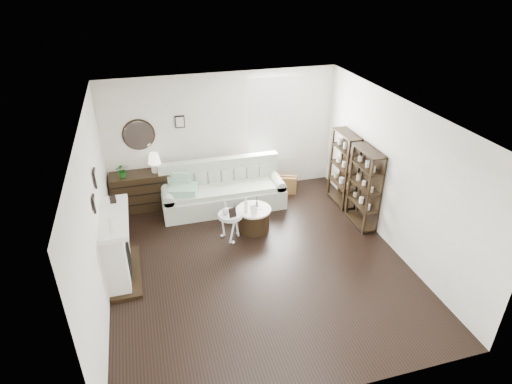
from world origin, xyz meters
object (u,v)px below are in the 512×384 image
object	(u,v)px
dresser	(141,191)
pedestal_table	(230,216)
sofa	(223,192)
drum_table	(254,219)

from	to	relation	value
dresser	pedestal_table	size ratio (longest dim) A/B	2.17
sofa	dresser	distance (m)	1.72
sofa	pedestal_table	world-z (taller)	sofa
drum_table	pedestal_table	xyz separation A→B (m)	(-0.50, -0.19, 0.27)
sofa	drum_table	xyz separation A→B (m)	(0.39, -1.07, -0.09)
drum_table	pedestal_table	distance (m)	0.60
sofa	drum_table	bearing A→B (deg)	-69.82
drum_table	pedestal_table	world-z (taller)	pedestal_table
sofa	dresser	bearing A→B (deg)	166.85
pedestal_table	drum_table	bearing A→B (deg)	20.56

